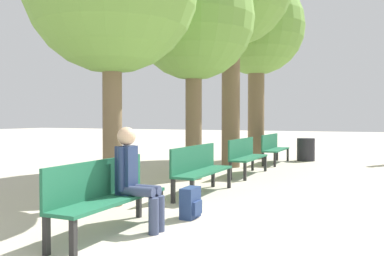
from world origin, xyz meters
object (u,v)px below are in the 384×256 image
object	(u,v)px
bench_row_2	(246,154)
person_seated	(134,176)
bench_row_0	(105,191)
bench_row_3	(273,146)
tree_row_3	(256,29)
bench_row_1	(199,166)
trash_bin	(306,150)
backpack	(191,203)
tree_row_1	(194,21)

from	to	relation	value
bench_row_2	person_seated	distance (m)	5.42
bench_row_0	bench_row_2	size ratio (longest dim) A/B	1.00
bench_row_3	tree_row_3	world-z (taller)	tree_row_3
bench_row_0	person_seated	distance (m)	0.40
bench_row_0	tree_row_3	world-z (taller)	tree_row_3
bench_row_1	trash_bin	xyz separation A→B (m)	(0.78, 6.89, -0.15)
bench_row_1	bench_row_2	world-z (taller)	same
bench_row_2	backpack	distance (m)	4.60
bench_row_0	tree_row_1	size ratio (longest dim) A/B	0.38
tree_row_1	person_seated	world-z (taller)	tree_row_1
bench_row_1	bench_row_2	bearing A→B (deg)	90.00
tree_row_3	tree_row_1	bearing A→B (deg)	-90.00
bench_row_0	tree_row_3	bearing A→B (deg)	95.11
bench_row_0	tree_row_1	distance (m)	5.57
bench_row_1	tree_row_3	world-z (taller)	tree_row_3
person_seated	bench_row_2	bearing A→B (deg)	92.39
tree_row_1	backpack	world-z (taller)	tree_row_1
tree_row_3	bench_row_2	bearing A→B (deg)	-77.89
bench_row_1	bench_row_2	size ratio (longest dim) A/B	1.00
bench_row_0	trash_bin	bearing A→B (deg)	85.44
person_seated	backpack	bearing A→B (deg)	66.59
bench_row_0	trash_bin	xyz separation A→B (m)	(0.78, 9.74, -0.15)
bench_row_2	tree_row_1	world-z (taller)	tree_row_1
bench_row_0	bench_row_3	xyz separation A→B (m)	(0.00, 8.56, 0.00)
bench_row_1	backpack	distance (m)	1.83
bench_row_3	backpack	size ratio (longest dim) A/B	4.43
tree_row_3	backpack	bearing A→B (deg)	-80.31
bench_row_1	backpack	size ratio (longest dim) A/B	4.43
tree_row_1	person_seated	bearing A→B (deg)	-75.63
tree_row_1	tree_row_3	xyz separation A→B (m)	(0.00, 5.19, 0.79)
backpack	tree_row_3	bearing A→B (deg)	99.69
bench_row_3	trash_bin	bearing A→B (deg)	56.69
tree_row_3	person_seated	distance (m)	10.23
tree_row_3	backpack	xyz separation A→B (m)	(1.47, -8.63, -4.13)
bench_row_1	backpack	bearing A→B (deg)	-70.60
person_seated	bench_row_1	bearing A→B (deg)	95.04
bench_row_1	tree_row_3	xyz separation A→B (m)	(-0.87, 6.93, 3.82)
tree_row_3	trash_bin	xyz separation A→B (m)	(1.65, -0.04, -3.97)
backpack	tree_row_1	bearing A→B (deg)	113.21
bench_row_0	backpack	world-z (taller)	bench_row_0
tree_row_3	person_seated	size ratio (longest dim) A/B	4.73
bench_row_1	tree_row_1	distance (m)	3.61
bench_row_3	backpack	xyz separation A→B (m)	(0.60, -7.40, -0.30)
tree_row_1	bench_row_2	bearing A→B (deg)	51.98
tree_row_1	person_seated	size ratio (longest dim) A/B	3.89
tree_row_3	backpack	distance (m)	9.68
bench_row_3	person_seated	world-z (taller)	person_seated
tree_row_1	tree_row_3	bearing A→B (deg)	90.00
bench_row_2	tree_row_3	size ratio (longest dim) A/B	0.31
bench_row_2	tree_row_3	distance (m)	5.66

